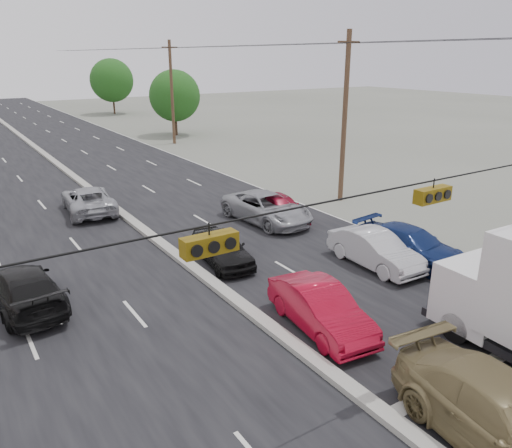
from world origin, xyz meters
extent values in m
plane|color=#606356|center=(0.00, 0.00, 0.00)|extent=(200.00, 200.00, 0.00)
cube|color=black|center=(0.00, 30.00, 0.00)|extent=(20.00, 160.00, 0.02)
cube|color=gray|center=(0.00, 30.00, 0.10)|extent=(0.50, 160.00, 0.20)
cylinder|color=#422D1E|center=(12.50, 15.00, 5.00)|extent=(0.30, 0.30, 10.00)
cube|color=#422D1E|center=(12.50, 15.00, 9.30)|extent=(1.60, 0.12, 0.12)
cylinder|color=#422D1E|center=(12.50, 40.00, 5.00)|extent=(0.30, 0.30, 10.00)
cube|color=#422D1E|center=(12.50, 40.00, 9.30)|extent=(1.60, 0.12, 0.12)
cylinder|color=black|center=(0.00, 0.00, 5.80)|extent=(25.00, 0.04, 0.04)
cube|color=#72590C|center=(-4.50, 0.00, 5.45)|extent=(1.05, 0.30, 0.35)
cube|color=#72590C|center=(1.50, 0.00, 5.45)|extent=(1.05, 0.30, 0.35)
cylinder|color=#382619|center=(15.00, 45.00, 1.26)|extent=(0.28, 0.28, 2.52)
sphere|color=#204813|center=(15.00, 45.00, 4.34)|extent=(5.60, 5.60, 5.60)
cylinder|color=#382619|center=(16.00, 70.00, 1.44)|extent=(0.28, 0.28, 2.88)
sphere|color=#204813|center=(16.00, 70.00, 4.96)|extent=(6.40, 6.40, 6.40)
cube|color=silver|center=(5.69, 1.02, 1.38)|extent=(2.73, 2.20, 1.98)
cylinder|color=black|center=(4.52, 0.79, 0.50)|extent=(0.37, 1.00, 0.99)
cylinder|color=black|center=(6.83, 0.69, 0.50)|extent=(0.37, 1.00, 0.99)
imported|color=olive|center=(1.40, -2.76, 0.86)|extent=(3.10, 6.15, 1.71)
imported|color=#A00920|center=(1.40, 3.70, 0.75)|extent=(2.12, 4.72, 1.50)
imported|color=black|center=(1.40, 10.26, 0.71)|extent=(2.14, 4.32, 1.41)
imported|color=#BDBDBF|center=(6.70, 6.44, 0.75)|extent=(1.75, 4.62, 1.50)
imported|color=gray|center=(6.20, 13.91, 0.78)|extent=(3.07, 5.84, 1.57)
imported|color=navy|center=(8.36, 5.97, 0.75)|extent=(2.67, 5.38, 1.50)
imported|color=maroon|center=(7.00, 13.77, 0.73)|extent=(2.06, 4.39, 1.45)
imported|color=black|center=(-6.47, 10.54, 0.74)|extent=(2.44, 5.24, 1.48)
imported|color=#97999E|center=(-1.40, 20.88, 0.75)|extent=(3.02, 5.60, 1.49)
camera|label=1|loc=(-8.28, -7.32, 8.61)|focal=35.00mm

